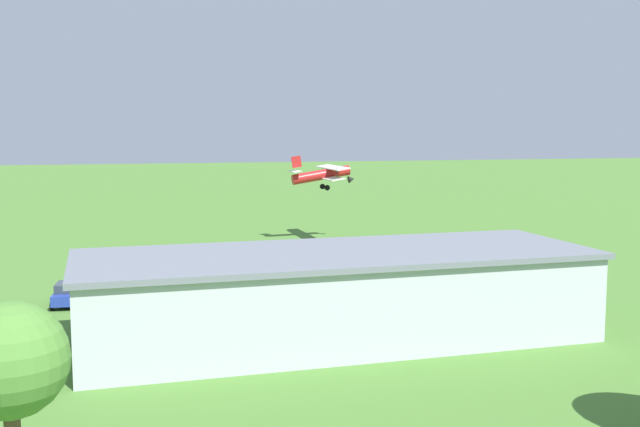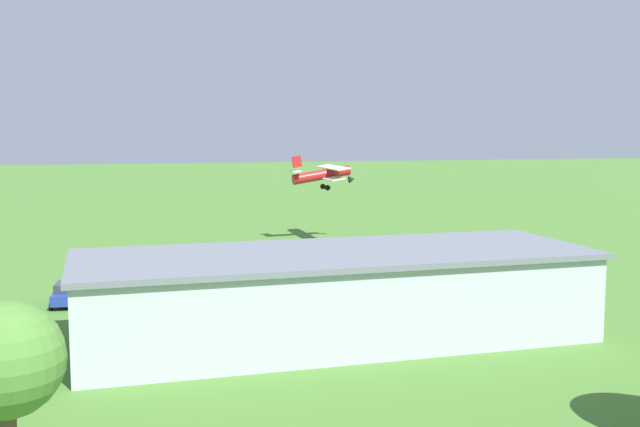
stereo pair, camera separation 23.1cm
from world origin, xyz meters
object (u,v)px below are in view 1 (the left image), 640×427
person_watching_takeoff (402,269)px  person_at_fence_line (235,277)px  tree_near_perimeter_road (9,362)px  person_beside_truck (442,270)px  car_blue (68,294)px  biplane (324,174)px  person_crossing_taxiway (243,274)px  hangar (337,295)px

person_watching_takeoff → person_at_fence_line: size_ratio=0.96×
person_watching_takeoff → tree_near_perimeter_road: (27.27, 34.97, 4.39)m
person_beside_truck → car_blue: bearing=4.1°
biplane → person_beside_truck: size_ratio=5.08×
person_crossing_taxiway → person_at_fence_line: bearing=53.5°
person_watching_takeoff → person_crossing_taxiway: person_crossing_taxiway is taller
hangar → biplane: 42.17m
person_watching_takeoff → person_at_fence_line: bearing=1.6°
biplane → tree_near_perimeter_road: (26.23, 58.48, -2.53)m
car_blue → person_crossing_taxiway: size_ratio=2.41×
hangar → person_beside_truck: bearing=-131.3°
hangar → person_beside_truck: 21.10m
car_blue → tree_near_perimeter_road: size_ratio=0.57×
person_beside_truck → person_at_fence_line: (17.99, -1.08, -0.01)m
car_blue → tree_near_perimeter_road: (-0.48, 31.27, 4.34)m
car_blue → person_at_fence_line: 13.38m
person_crossing_taxiway → person_watching_takeoff: bearing=176.9°
person_beside_truck → tree_near_perimeter_road: bearing=47.7°
car_blue → person_beside_truck: size_ratio=2.40×
hangar → person_watching_takeoff: (-10.67, -17.26, -1.98)m
biplane → person_beside_truck: bearing=99.7°
person_watching_takeoff → tree_near_perimeter_road: bearing=52.1°
biplane → person_crossing_taxiway: 27.04m
person_at_fence_line → person_crossing_taxiway: bearing=-126.5°
biplane → person_watching_takeoff: 24.52m
person_beside_truck → person_watching_takeoff: (3.21, -1.48, -0.05)m
car_blue → person_crossing_taxiway: (-13.82, -4.44, -0.01)m
biplane → person_crossing_taxiway: bearing=60.5°
hangar → person_beside_truck: (-13.88, -15.78, -1.93)m
person_beside_truck → tree_near_perimeter_road: size_ratio=0.24×
hangar → car_blue: (17.09, -13.56, -1.92)m
car_blue → person_beside_truck: bearing=-175.9°
person_watching_takeoff → person_at_fence_line: (14.78, 0.41, 0.04)m
person_crossing_taxiway → tree_near_perimeter_road: 38.37m
hangar → biplane: biplane is taller
person_crossing_taxiway → person_at_fence_line: person_crossing_taxiway is taller
person_beside_truck → tree_near_perimeter_road: tree_near_perimeter_road is taller
person_beside_truck → biplane: bearing=-80.3°
person_crossing_taxiway → tree_near_perimeter_road: bearing=69.5°
biplane → person_at_fence_line: 28.42m
person_beside_truck → person_at_fence_line: 18.02m
biplane → person_watching_takeoff: (-1.05, 23.50, -6.92)m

